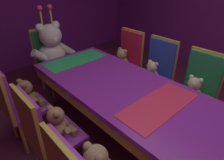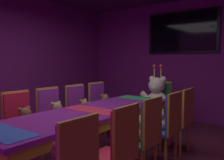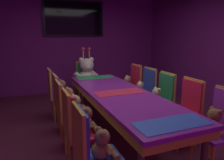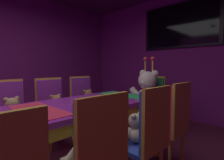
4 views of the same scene
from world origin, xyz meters
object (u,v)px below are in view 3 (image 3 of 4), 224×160
Objects in this scene: chair_right_1 at (188,105)px; king_teddy_bear at (87,73)px; teddy_left_4 at (62,89)px; chair_right_2 at (163,95)px; wall_tv at (74,19)px; throne_chair at (86,78)px; chair_right_3 at (146,88)px; banquet_table at (120,98)px; teddy_right_3 at (140,89)px; chair_right_4 at (133,82)px; chair_left_3 at (60,98)px; teddy_right_4 at (127,83)px; teddy_left_1 at (86,121)px; chair_left_4 at (54,89)px; chair_left_2 at (65,109)px; chair_left_0 at (88,147)px; teddy_right_0 at (213,123)px; teddy_left_3 at (69,97)px; chair_right_0 at (222,121)px; chair_left_1 at (74,123)px; teddy_left_0 at (103,146)px; teddy_right_2 at (156,97)px; teddy_left_2 at (75,107)px.

chair_right_1 is 1.13× the size of king_teddy_bear.
chair_right_2 reaches higher than teddy_left_4.
wall_tv is at bearing 180.00° from king_teddy_bear.
chair_right_3 is at bearing 30.13° from throne_chair.
banquet_table is 10.29× the size of teddy_right_3.
chair_right_4 is 0.59× the size of wall_tv.
banquet_table is 3.03× the size of chair_left_3.
teddy_right_4 is (-0.14, 0.00, -0.01)m from chair_right_4.
chair_right_1 reaches higher than teddy_left_1.
chair_left_4 is 0.59× the size of wall_tv.
wall_tv is (0.84, 3.13, 1.45)m from chair_left_2.
teddy_left_4 is 1.89m from chair_right_2.
throne_chair reaches higher than teddy_left_1.
chair_right_2 is 0.58m from chair_right_3.
chair_left_0 is 3.13m from king_teddy_bear.
teddy_right_0 is (1.38, -2.30, 0.00)m from teddy_left_4.
chair_left_0 reaches higher than teddy_left_3.
banquet_table is 1.34m from teddy_right_0.
chair_right_0 is 0.15m from teddy_right_0.
king_teddy_bear is at bearing 74.64° from chair_left_0.
chair_left_1 and chair_left_3 have the same top height.
chair_right_4 is (1.65, 2.27, 0.00)m from chair_left_0.
teddy_left_0 is (0.14, 0.00, -0.01)m from chair_left_0.
chair_left_2 reaches higher than banquet_table.
chair_right_0 is (1.65, -1.70, 0.00)m from chair_left_3.
teddy_left_0 is at bearing -81.95° from chair_left_2.
chair_left_4 is at bearing 92.37° from chair_left_3.
chair_left_0 is 3.28m from throne_chair.
wall_tv is (0.00, 3.11, 1.39)m from banquet_table.
chair_left_1 is 1.00× the size of throne_chair.
banquet_table is 3.41m from wall_tv.
banquet_table is at bearing 39.39° from teddy_left_1.
banquet_table is at bearing 1.39° from chair_left_2.
chair_left_1 is 2.73m from throne_chair.
banquet_table is 0.84m from chair_left_2.
teddy_left_1 is 2.26m from chair_right_4.
teddy_right_2 is (-0.01, 1.17, -0.01)m from teddy_right_0.
banquet_table is at bearing 34.08° from chair_left_1.
teddy_left_1 is 1.12× the size of teddy_right_4.
chair_left_0 is 1.13× the size of king_teddy_bear.
banquet_table is at bearing 1.68° from teddy_left_2.
banquet_table is 1.42m from chair_right_0.
teddy_left_2 is at bearing 75.67° from chair_left_1.
teddy_right_0 reaches higher than teddy_left_3.
chair_right_3 reaches higher than teddy_left_4.
chair_right_1 is 1.00× the size of chair_right_2.
teddy_right_4 is (1.36, 2.27, -0.00)m from teddy_left_0.
chair_left_2 is 1.00× the size of chair_left_4.
chair_left_4 is at bearing 90.16° from chair_left_2.
wall_tv is (-0.00, 1.24, 1.31)m from king_teddy_bear.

